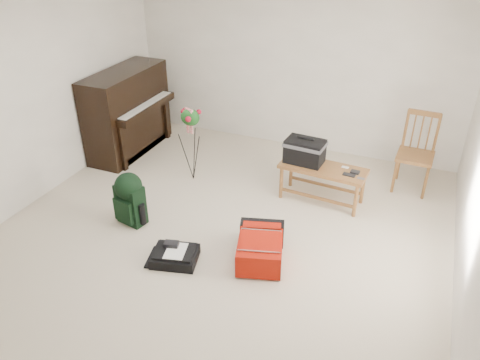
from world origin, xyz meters
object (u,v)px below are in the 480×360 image
at_px(dining_chair, 416,153).
at_px(flower_stand, 192,145).
at_px(bench, 310,157).
at_px(green_backpack, 129,196).
at_px(red_suitcase, 262,245).
at_px(piano, 128,113).
at_px(black_duffel, 175,255).

height_order(dining_chair, flower_stand, flower_stand).
distance_m(bench, green_backpack, 2.24).
xyz_separation_m(dining_chair, red_suitcase, (-1.32, -2.14, -0.35)).
xyz_separation_m(piano, flower_stand, (1.30, -0.44, -0.08)).
height_order(bench, green_backpack, bench).
bearing_deg(dining_chair, flower_stand, -159.47).
bearing_deg(piano, bench, -5.79).
relative_size(bench, flower_stand, 1.03).
bearing_deg(green_backpack, red_suitcase, 11.20).
relative_size(piano, green_backpack, 2.29).
bearing_deg(green_backpack, piano, 135.39).
relative_size(piano, black_duffel, 2.74).
bearing_deg(green_backpack, flower_stand, 92.87).
distance_m(piano, red_suitcase, 3.26).
height_order(piano, flower_stand, piano).
relative_size(red_suitcase, flower_stand, 0.75).
height_order(black_duffel, flower_stand, flower_stand).
distance_m(dining_chair, red_suitcase, 2.54).
height_order(red_suitcase, green_backpack, green_backpack).
xyz_separation_m(green_backpack, flower_stand, (0.18, 1.21, 0.16)).
bearing_deg(red_suitcase, flower_stand, 123.81).
relative_size(dining_chair, green_backpack, 1.58).
distance_m(black_duffel, green_backpack, 0.98).
xyz_separation_m(piano, black_duffel, (1.94, -2.09, -0.53)).
bearing_deg(bench, dining_chair, 36.73).
relative_size(dining_chair, flower_stand, 0.97).
relative_size(red_suitcase, green_backpack, 1.22).
bearing_deg(flower_stand, green_backpack, -76.76).
bearing_deg(flower_stand, red_suitcase, -17.93).
bearing_deg(red_suitcase, piano, 132.51).
distance_m(piano, green_backpack, 2.01).
height_order(dining_chair, red_suitcase, dining_chair).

